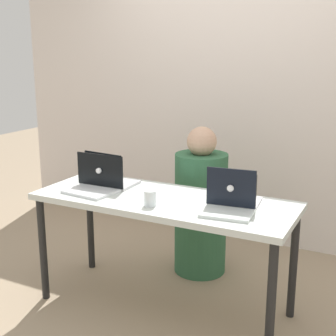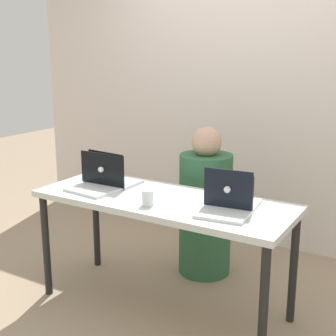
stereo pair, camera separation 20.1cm
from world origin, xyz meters
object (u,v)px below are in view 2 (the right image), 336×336
Objects in this scene: laptop_back_left at (110,177)px; laptop_front_left at (97,182)px; person_at_center at (205,209)px; water_glass_center at (148,199)px; laptop_front_right at (225,206)px; laptop_back_right at (232,198)px.

laptop_back_left is 0.14m from laptop_front_left.
person_at_center reaches higher than water_glass_center.
laptop_front_right reaches higher than water_glass_center.
laptop_front_left is at bearing 59.31° from person_at_center.
laptop_back_left is at bearing 52.86° from person_at_center.
laptop_back_right is at bearing 179.38° from laptop_back_left.
person_at_center reaches higher than laptop_back_left.
laptop_back_left is 0.53m from water_glass_center.
person_at_center reaches higher than laptop_front_right.
person_at_center is at bearing -56.87° from laptop_back_right.
laptop_front_left is (0.00, -0.14, 0.00)m from laptop_back_left.
water_glass_center is at bearing 94.21° from person_at_center.
person_at_center is at bearing 117.55° from laptop_front_right.
person_at_center is 11.87× the size of water_glass_center.
laptop_front_right is 0.92× the size of laptop_front_left.
laptop_front_left reaches higher than laptop_front_right.
laptop_back_left is (-0.93, 0.14, 0.00)m from laptop_front_right.
laptop_back_right is 0.88× the size of laptop_back_left.
person_at_center is 3.36× the size of laptop_front_left.
person_at_center is 0.83m from water_glass_center.
laptop_back_right is at bearing 28.62° from water_glass_center.
laptop_front_right is at bearing 5.50° from laptop_front_left.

